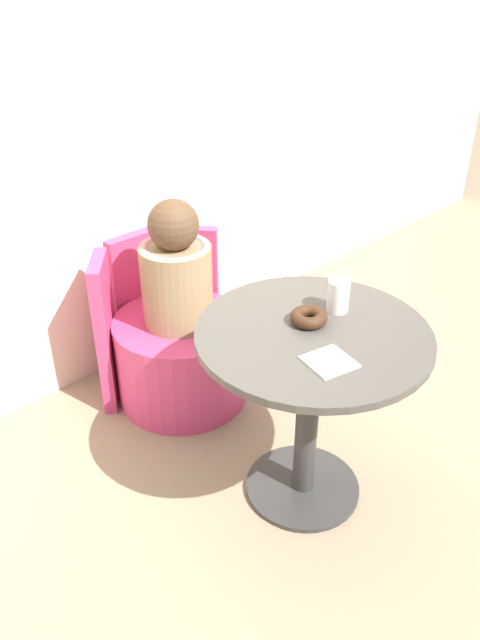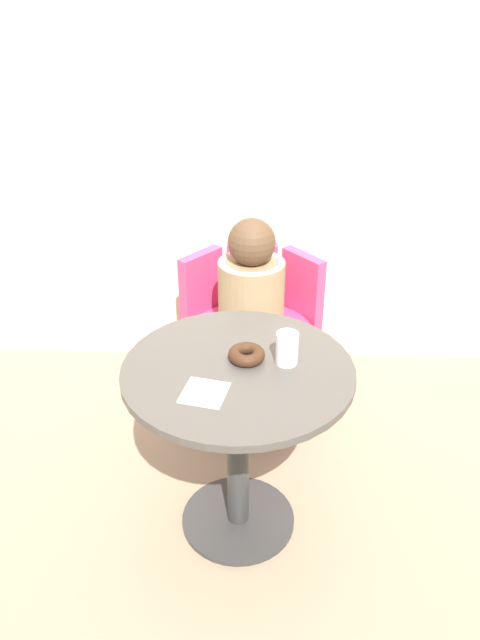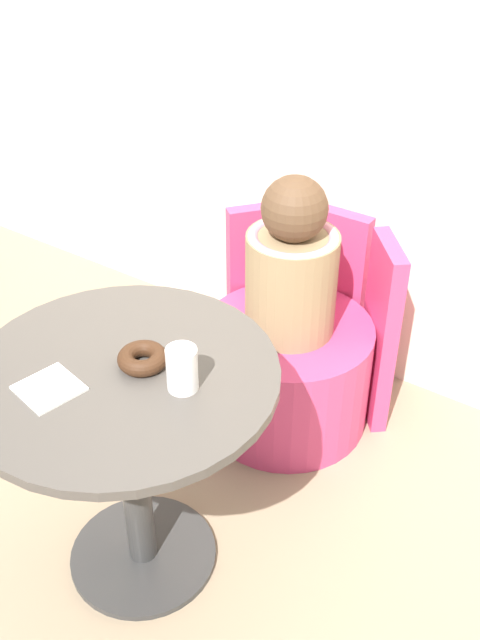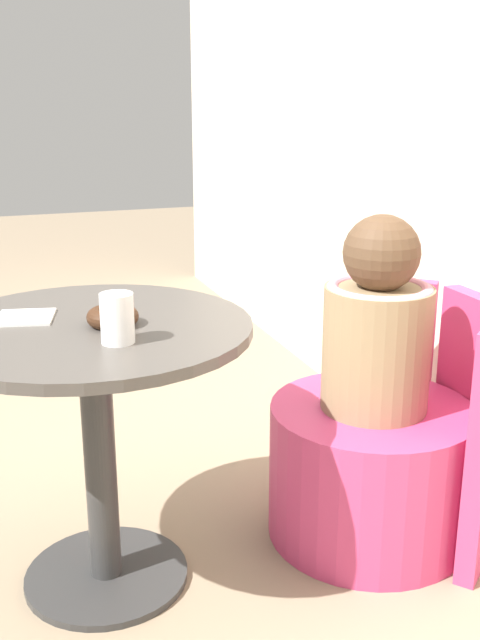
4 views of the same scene
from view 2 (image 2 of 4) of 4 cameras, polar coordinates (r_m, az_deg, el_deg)
name	(u,v)px [view 2 (image 2 of 4)]	position (r m, az deg, el deg)	size (l,w,h in m)	color
ground_plane	(245,520)	(2.34, 0.49, -17.85)	(12.00, 12.00, 0.00)	gray
back_wall	(253,109)	(2.76, 1.16, 18.73)	(6.00, 0.06, 2.40)	beige
round_table	(238,411)	(2.00, -0.19, -8.35)	(0.72, 0.72, 0.66)	#333333
tub_chair	(250,367)	(2.76, 0.96, -4.30)	(0.54, 0.54, 0.37)	#D13D70
booth_backrest	(251,315)	(2.88, 1.06, 0.47)	(0.63, 0.23, 0.64)	#D13D70
child_figure	(251,284)	(2.55, 1.04, 3.30)	(0.27, 0.27, 0.50)	#937A56
donut	(247,355)	(1.93, 0.61, -3.18)	(0.11, 0.11, 0.04)	#3D2314
cup	(287,348)	(1.91, 4.32, -2.60)	(0.07, 0.07, 0.10)	white
paper_napkin	(205,393)	(1.80, -3.26, -6.66)	(0.15, 0.15, 0.01)	white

